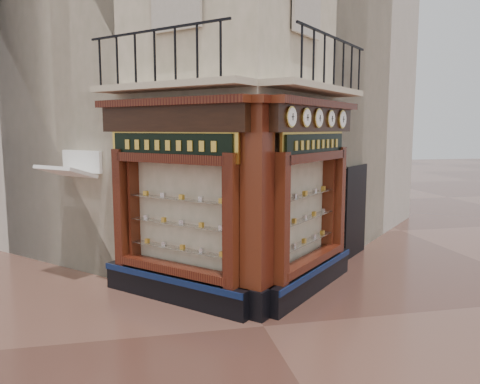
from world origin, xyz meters
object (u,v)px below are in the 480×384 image
object	(u,v)px
clock_e	(342,119)
awning	(71,279)
clock_d	(331,119)
clock_b	(306,118)
clock_a	(291,117)
signboard_right	(315,144)
corner_pilaster	(257,211)
clock_c	(318,118)
signboard_left	(170,145)

from	to	relation	value
clock_e	awning	bearing A→B (deg)	123.85
clock_d	clock_b	bearing A→B (deg)	180.00
clock_a	clock_d	xyz separation A→B (m)	(1.29, 1.29, -0.00)
clock_b	awning	xyz separation A→B (m)	(-4.71, 2.51, -3.62)
clock_e	signboard_right	distance (m)	1.29
corner_pilaster	clock_c	bearing A→B (deg)	-14.65
clock_b	clock_c	world-z (taller)	clock_c
clock_b	clock_a	bearing A→B (deg)	180.00
clock_a	clock_b	distance (m)	0.62
awning	signboard_left	distance (m)	4.27
corner_pilaster	signboard_right	size ratio (longest dim) A/B	1.91
awning	signboard_left	bearing A→B (deg)	-176.41
clock_c	corner_pilaster	bearing A→B (deg)	165.35
clock_a	signboard_right	xyz separation A→B (m)	(0.85, 1.00, -0.52)
clock_c	clock_e	bearing A→B (deg)	0.00
clock_d	signboard_right	bearing A→B (deg)	168.01
clock_a	signboard_right	bearing A→B (deg)	4.82
clock_e	signboard_right	world-z (taller)	clock_e
corner_pilaster	clock_d	xyz separation A→B (m)	(1.91, 1.30, 1.67)
clock_b	signboard_right	bearing A→B (deg)	9.11
clock_c	clock_d	world-z (taller)	clock_c
corner_pilaster	clock_e	bearing A→B (deg)	-8.31
clock_d	signboard_right	distance (m)	0.74
signboard_left	corner_pilaster	bearing A→B (deg)	-169.75
clock_a	awning	xyz separation A→B (m)	(-4.27, 2.95, -3.62)
signboard_right	awning	bearing A→B (deg)	114.25
corner_pilaster	clock_d	bearing A→B (deg)	-10.65
signboard_right	clock_d	bearing A→B (deg)	-11.99
clock_b	corner_pilaster	bearing A→B (deg)	158.06
clock_b	clock_e	xyz separation A→B (m)	(1.32, 1.32, 0.00)
clock_b	clock_d	distance (m)	1.21
clock_e	signboard_left	distance (m)	3.94
clock_b	signboard_left	distance (m)	2.63
clock_b	signboard_left	xyz separation A→B (m)	(-2.51, 0.57, -0.52)
clock_c	clock_e	xyz separation A→B (m)	(0.91, 0.91, 0.00)
clock_d	clock_e	xyz separation A→B (m)	(0.46, 0.46, 0.00)
clock_c	signboard_left	distance (m)	2.97
corner_pilaster	clock_c	distance (m)	2.38
corner_pilaster	clock_a	size ratio (longest dim) A/B	10.54
corner_pilaster	clock_e	distance (m)	3.40
corner_pilaster	signboard_left	bearing A→B (deg)	100.25
awning	signboard_right	distance (m)	6.29
awning	corner_pilaster	bearing A→B (deg)	-173.90
corner_pilaster	awning	xyz separation A→B (m)	(-3.66, 2.95, -1.95)
clock_c	awning	size ratio (longest dim) A/B	0.30
clock_b	clock_d	world-z (taller)	same
clock_c	awning	xyz separation A→B (m)	(-5.12, 2.10, -3.62)
corner_pilaster	awning	size ratio (longest dim) A/B	3.10
clock_b	awning	bearing A→B (deg)	106.99
clock_d	awning	world-z (taller)	clock_d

